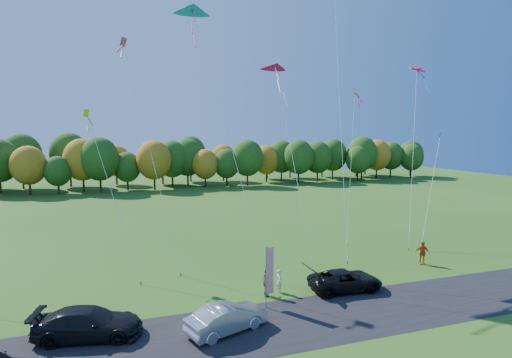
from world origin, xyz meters
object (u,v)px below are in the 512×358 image
object	(u,v)px
black_suv	(345,280)
feather_flag	(269,270)
person_east	(422,253)
silver_sedan	(227,318)

from	to	relation	value
black_suv	feather_flag	bearing A→B (deg)	102.02
person_east	feather_flag	size ratio (longest dim) A/B	0.49
black_suv	silver_sedan	bearing A→B (deg)	111.57
person_east	black_suv	bearing A→B (deg)	-138.25
black_suv	feather_flag	world-z (taller)	feather_flag
black_suv	silver_sedan	xyz separation A→B (m)	(-8.98, -3.01, 0.05)
person_east	feather_flag	xyz separation A→B (m)	(-14.59, -3.74, 1.42)
silver_sedan	person_east	bearing A→B (deg)	-91.50
silver_sedan	feather_flag	size ratio (longest dim) A/B	1.17
black_suv	silver_sedan	distance (m)	9.47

